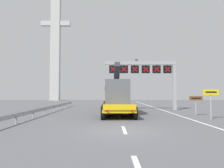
% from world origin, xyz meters
% --- Properties ---
extents(ground, '(112.00, 112.00, 0.00)m').
position_xyz_m(ground, '(0.00, 0.00, 0.00)').
color(ground, '#5B5B60').
extents(lane_markings, '(0.20, 60.50, 0.01)m').
position_xyz_m(lane_markings, '(0.24, 22.95, 0.01)').
color(lane_markings, silver).
rests_on(lane_markings, ground).
extents(edge_line_right, '(0.20, 63.00, 0.01)m').
position_xyz_m(edge_line_right, '(6.20, 12.00, 0.01)').
color(edge_line_right, silver).
rests_on(edge_line_right, ground).
extents(overhead_lane_gantry, '(9.53, 0.90, 6.69)m').
position_xyz_m(overhead_lane_gantry, '(4.38, 14.66, 5.10)').
color(overhead_lane_gantry, '#9EA0A5').
rests_on(overhead_lane_gantry, ground).
extents(heavy_haul_truck_yellow, '(3.22, 14.10, 5.30)m').
position_xyz_m(heavy_haul_truck_yellow, '(-0.01, 12.54, 1.99)').
color(heavy_haul_truck_yellow, yellow).
rests_on(heavy_haul_truck_yellow, ground).
extents(exit_sign_yellow, '(1.31, 0.15, 2.55)m').
position_xyz_m(exit_sign_yellow, '(7.90, 5.29, 1.90)').
color(exit_sign_yellow, '#9EA0A5').
rests_on(exit_sign_yellow, ground).
extents(tourist_info_sign_brown, '(1.30, 0.15, 1.93)m').
position_xyz_m(tourist_info_sign_brown, '(7.86, 8.28, 1.45)').
color(tourist_info_sign_brown, '#9EA0A5').
rests_on(tourist_info_sign_brown, ground).
extents(guardrail_left, '(0.13, 26.20, 0.76)m').
position_xyz_m(guardrail_left, '(-7.44, 11.10, 0.56)').
color(guardrail_left, '#999EA3').
rests_on(guardrail_left, ground).
extents(bridge_pylon_distant, '(9.00, 2.00, 38.81)m').
position_xyz_m(bridge_pylon_distant, '(-17.86, 51.71, 19.80)').
color(bridge_pylon_distant, '#B7B7B2').
rests_on(bridge_pylon_distant, ground).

